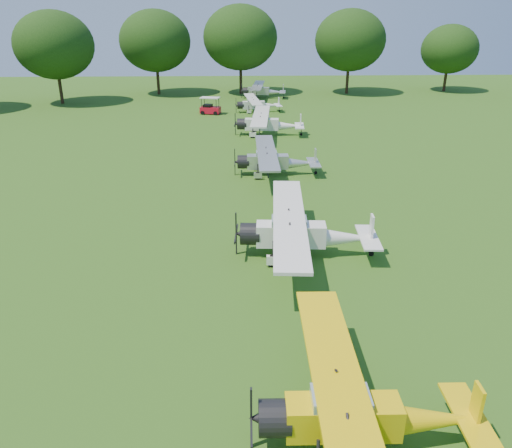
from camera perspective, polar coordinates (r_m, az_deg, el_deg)
The scene contains 9 objects.
ground at distance 25.48m, azimuth 4.35°, elevation -4.29°, with size 160.00×160.00×0.00m, color #235415.
tree_belt at distance 23.79m, azimuth 13.73°, elevation 13.61°, with size 137.36×130.27×14.52m.
aircraft_2 at distance 15.38m, azimuth 11.92°, elevation -20.27°, with size 6.83×10.86×2.15m.
aircraft_3 at distance 25.61m, azimuth 5.25°, elevation -0.81°, with size 7.40×11.79×2.32m.
aircraft_4 at distance 38.73m, azimuth 2.08°, elevation 7.39°, with size 6.63×10.53×2.08m.
aircraft_5 at distance 51.82m, azimuth 1.27°, elevation 11.53°, with size 7.15×11.38×2.24m.
aircraft_6 at distance 64.42m, azimuth 0.11°, elevation 13.60°, with size 5.83×9.28×1.82m.
aircraft_7 at distance 75.36m, azimuth 0.67°, elevation 15.09°, with size 6.58×10.45×2.05m.
golf_cart at distance 63.53m, azimuth -5.29°, elevation 13.02°, with size 2.64×1.97×2.03m.
Camera 1 is at (-2.78, -22.47, 11.69)m, focal length 35.00 mm.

